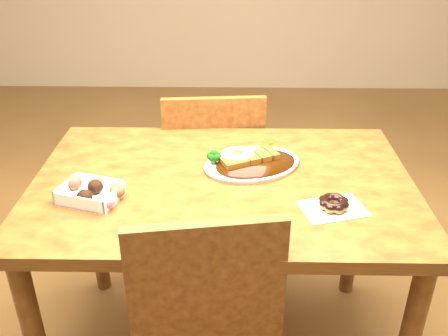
{
  "coord_description": "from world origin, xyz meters",
  "views": [
    {
      "loc": [
        0.03,
        -1.36,
        1.54
      ],
      "look_at": [
        0.0,
        -0.03,
        0.81
      ],
      "focal_mm": 40.0,
      "sensor_mm": 36.0,
      "label": 1
    }
  ],
  "objects_px": {
    "chair_far": "(213,172)",
    "katsu_curry_plate": "(250,162)",
    "donut_box": "(90,192)",
    "pon_de_ring": "(334,204)",
    "table": "(223,206)"
  },
  "relations": [
    {
      "from": "donut_box",
      "to": "pon_de_ring",
      "type": "distance_m",
      "value": 0.71
    },
    {
      "from": "katsu_curry_plate",
      "to": "donut_box",
      "type": "relative_size",
      "value": 1.85
    },
    {
      "from": "chair_far",
      "to": "katsu_curry_plate",
      "type": "height_order",
      "value": "chair_far"
    },
    {
      "from": "katsu_curry_plate",
      "to": "donut_box",
      "type": "distance_m",
      "value": 0.52
    },
    {
      "from": "chair_far",
      "to": "katsu_curry_plate",
      "type": "relative_size",
      "value": 2.3
    },
    {
      "from": "chair_far",
      "to": "katsu_curry_plate",
      "type": "bearing_deg",
      "value": 102.76
    },
    {
      "from": "table",
      "to": "chair_far",
      "type": "height_order",
      "value": "chair_far"
    },
    {
      "from": "table",
      "to": "donut_box",
      "type": "distance_m",
      "value": 0.42
    },
    {
      "from": "donut_box",
      "to": "pon_de_ring",
      "type": "bearing_deg",
      "value": -3.16
    },
    {
      "from": "katsu_curry_plate",
      "to": "donut_box",
      "type": "xyz_separation_m",
      "value": [
        -0.48,
        -0.21,
        0.01
      ]
    },
    {
      "from": "chair_far",
      "to": "donut_box",
      "type": "relative_size",
      "value": 4.26
    },
    {
      "from": "table",
      "to": "katsu_curry_plate",
      "type": "bearing_deg",
      "value": 46.55
    },
    {
      "from": "table",
      "to": "chair_far",
      "type": "relative_size",
      "value": 1.38
    },
    {
      "from": "chair_far",
      "to": "pon_de_ring",
      "type": "height_order",
      "value": "chair_far"
    },
    {
      "from": "chair_far",
      "to": "katsu_curry_plate",
      "type": "distance_m",
      "value": 0.55
    }
  ]
}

